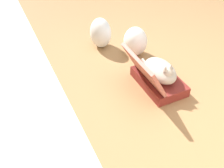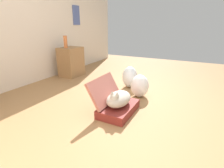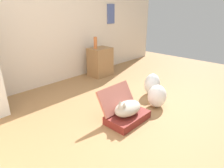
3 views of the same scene
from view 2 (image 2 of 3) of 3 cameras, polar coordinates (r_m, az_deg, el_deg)
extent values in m
plane|color=#9E7247|center=(2.48, 7.76, -7.53)|extent=(7.68, 7.68, 0.00)
cube|color=beige|center=(3.65, -29.18, 19.94)|extent=(6.40, 0.12, 2.60)
cube|color=#4C5C96|center=(4.67, -11.87, 21.57)|extent=(0.24, 0.02, 0.45)
cube|color=maroon|center=(2.28, 2.24, -8.27)|extent=(0.60, 0.38, 0.11)
cube|color=#B26356|center=(2.28, -2.47, -2.06)|extent=(0.60, 0.22, 0.34)
ellipsoid|color=#B2A899|center=(2.22, 2.28, -4.95)|extent=(0.44, 0.28, 0.18)
sphere|color=#B2A899|center=(2.10, 0.88, -5.09)|extent=(0.12, 0.12, 0.12)
cone|color=#B2A899|center=(2.06, 1.73, -3.34)|extent=(0.05, 0.05, 0.05)
cone|color=#B2A899|center=(2.09, 0.07, -3.02)|extent=(0.05, 0.05, 0.05)
cylinder|color=#B2A899|center=(2.42, 3.38, -4.10)|extent=(0.20, 0.03, 0.07)
ellipsoid|color=white|center=(2.77, 9.25, -0.62)|extent=(0.31, 0.28, 0.36)
ellipsoid|color=silver|center=(3.18, 5.95, 2.40)|extent=(0.31, 0.27, 0.39)
cube|color=olive|center=(3.98, -13.50, 7.23)|extent=(0.49, 0.38, 0.64)
cylinder|color=#CC6B38|center=(3.83, -15.30, 13.43)|extent=(0.07, 0.07, 0.25)
camera|label=1|loc=(2.42, -70.18, 27.36)|focal=43.54mm
camera|label=3|loc=(0.69, 125.93, 22.15)|focal=30.97mm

